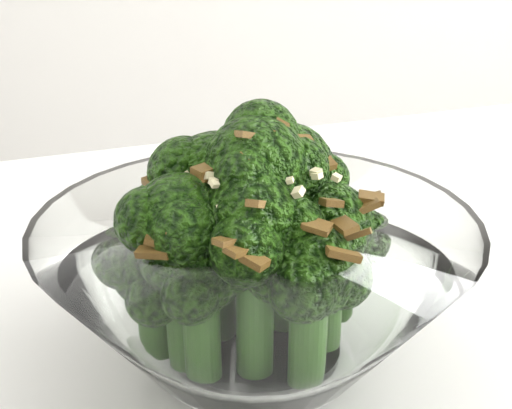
{
  "coord_description": "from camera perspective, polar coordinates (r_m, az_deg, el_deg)",
  "views": [
    {
      "loc": [
        -0.16,
        -0.55,
        1.02
      ],
      "look_at": [
        -0.17,
        -0.16,
        0.85
      ],
      "focal_mm": 55.0,
      "sensor_mm": 36.0,
      "label": 1
    }
  ],
  "objects": [
    {
      "name": "broccoli_dish",
      "position": [
        0.44,
        -0.14,
        -4.92
      ],
      "size": [
        0.25,
        0.25,
        0.15
      ],
      "color": "white",
      "rests_on": "table"
    }
  ]
}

